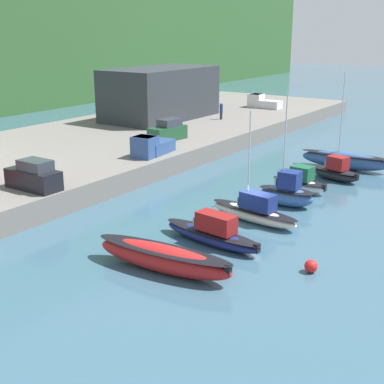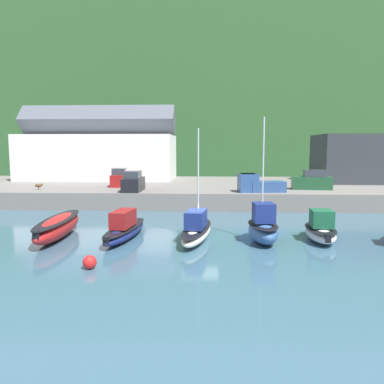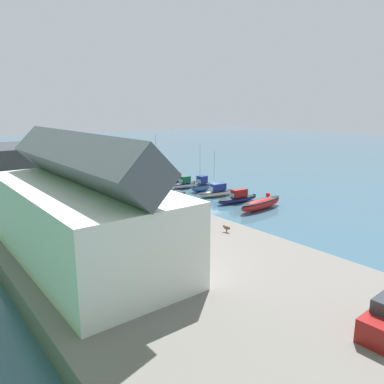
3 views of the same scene
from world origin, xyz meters
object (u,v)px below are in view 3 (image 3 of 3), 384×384
Objects in this scene: moored_boat_2 at (217,192)px; mooring_buoy_1 at (179,173)px; pickup_truck_0 at (27,164)px; moored_boat_0 at (261,204)px; dog_on_quay at (226,228)px; moored_boat_3 at (201,186)px; mooring_buoy_0 at (268,194)px; moored_boat_4 at (184,184)px; moored_boat_5 at (174,179)px; moored_boat_6 at (159,176)px; pickup_truck_1 at (125,186)px; person_on_quay at (47,170)px; moored_boat_1 at (238,198)px; parked_car_0 at (90,181)px; parked_car_1 at (173,202)px; parked_car_2 at (150,214)px.

moored_boat_2 is 11.75× the size of mooring_buoy_1.
pickup_truck_0 is (38.19, 19.19, 1.84)m from moored_boat_2.
moored_boat_0 is 9.81× the size of dog_on_quay.
moored_boat_3 is 11.48m from mooring_buoy_0.
moored_boat_4 is 5.11m from moored_boat_5.
moored_boat_6 reaches higher than mooring_buoy_0.
pickup_truck_0 is at bearing 30.40° from mooring_buoy_0.
moored_boat_6 is (4.21, 0.66, 0.10)m from moored_boat_5.
moored_boat_0 is 1.14× the size of moored_boat_2.
moored_boat_2 is 1.60× the size of pickup_truck_0.
pickup_truck_1 is (-32.45, -5.55, 0.00)m from pickup_truck_0.
moored_boat_3 is 28.99m from person_on_quay.
moored_boat_0 is 1.17× the size of moored_boat_1.
moored_boat_3 is 1.90× the size of parked_car_0.
dog_on_quay is (-43.95, -4.06, -0.64)m from person_on_quay.
moored_boat_1 is 23.65m from parked_car_0.
parked_car_1 is 5.67m from parked_car_2.
moored_boat_4 is 1.11× the size of parked_car_0.
moored_boat_6 is at bearing 5.30° from moored_boat_1.
moored_boat_4 is 9.20m from moored_boat_6.
mooring_buoy_0 is (-11.09, -20.00, -2.24)m from pickup_truck_1.
person_on_quay is 2.95× the size of mooring_buoy_0.
moored_boat_1 is 1.69× the size of parked_car_2.
moored_boat_0 is at bearing 165.47° from mooring_buoy_1.
moored_boat_5 is 1.13× the size of parked_car_2.
person_on_quay is (21.75, 19.08, 1.87)m from moored_boat_3.
parked_car_0 reaches higher than moored_boat_1.
moored_boat_2 is at bearing 3.93° from moored_boat_1.
moored_boat_4 is at bearing 10.39° from moored_boat_2.
pickup_truck_1 reaches higher than moored_boat_1.
parked_car_0 and parked_car_2 have the same top height.
moored_boat_0 is 8.10m from mooring_buoy_0.
moored_boat_2 is at bearing 35.18° from dog_on_quay.
parked_car_1 is at bearing 126.12° from moored_boat_3.
moored_boat_5 is (8.96, -0.52, -0.25)m from moored_boat_3.
moored_boat_6 is at bearing -30.05° from parked_car_1.
moored_boat_3 reaches higher than pickup_truck_0.
moored_boat_0 is 1.04× the size of moored_boat_3.
moored_boat_6 is 13.93× the size of mooring_buoy_1.
moored_boat_3 is 12.83× the size of mooring_buoy_1.
parked_car_2 is 40.27m from mooring_buoy_1.
person_on_quay reaches higher than moored_boat_1.
parked_car_1 is 4.77× the size of dog_on_quay.
moored_boat_0 is at bearing -175.63° from moored_boat_1.
mooring_buoy_0 is (-5.35, -6.36, -0.40)m from moored_boat_2.
person_on_quay is 40.35m from mooring_buoy_0.
moored_boat_3 is at bearing 31.51° from mooring_buoy_0.
parked_car_1 is 1.97× the size of person_on_quay.
person_on_quay is (17.76, 18.39, 2.12)m from moored_boat_4.
mooring_buoy_1 is (25.51, -7.68, -0.39)m from moored_boat_1.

